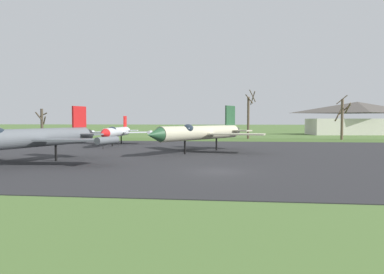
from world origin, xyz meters
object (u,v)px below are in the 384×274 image
(visitor_building, at_px, (357,118))
(jet_fighter_front_left, at_px, (200,132))
(jet_fighter_front_right, at_px, (116,132))
(jet_fighter_rear_left, at_px, (25,138))
(info_placard_front_right, at_px, (103,144))

(visitor_building, bearing_deg, jet_fighter_front_left, -123.23)
(jet_fighter_front_right, xyz_separation_m, visitor_building, (52.38, 47.41, 2.39))
(jet_fighter_front_right, bearing_deg, jet_fighter_front_left, -37.39)
(jet_fighter_rear_left, distance_m, visitor_building, 89.05)
(info_placard_front_right, relative_size, visitor_building, 0.04)
(jet_fighter_front_left, bearing_deg, visitor_building, 56.77)
(jet_fighter_rear_left, relative_size, visitor_building, 0.62)
(jet_fighter_front_right, bearing_deg, visitor_building, 42.15)
(visitor_building, bearing_deg, jet_fighter_rear_left, -125.78)
(jet_fighter_front_right, bearing_deg, info_placard_front_right, -85.73)
(jet_fighter_front_right, xyz_separation_m, info_placard_front_right, (0.54, -7.18, -1.45))
(jet_fighter_front_right, xyz_separation_m, jet_fighter_rear_left, (0.34, -24.81, 0.29))
(jet_fighter_front_right, bearing_deg, jet_fighter_rear_left, -89.23)
(jet_fighter_rear_left, bearing_deg, jet_fighter_front_left, 45.15)
(jet_fighter_front_left, height_order, jet_fighter_front_right, jet_fighter_front_left)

